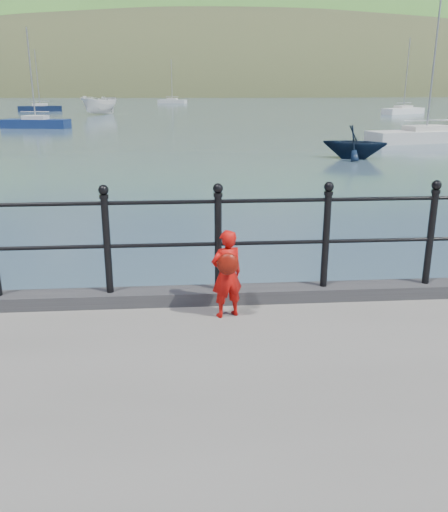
{
  "coord_description": "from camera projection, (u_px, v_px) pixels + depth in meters",
  "views": [
    {
      "loc": [
        0.21,
        -5.82,
        3.33
      ],
      "look_at": [
        0.66,
        -0.2,
        1.55
      ],
      "focal_mm": 38.0,
      "sensor_mm": 36.0,
      "label": 1
    }
  ],
  "objects": [
    {
      "name": "far_shore",
      "position": [
        265.0,
        145.0,
        243.79
      ],
      "size": [
        830.0,
        200.0,
        156.0
      ],
      "color": "#333A21",
      "rests_on": "ground"
    },
    {
      "name": "sailboat_left",
      "position": [
        40.0,
        109.0,
        72.03
      ],
      "size": [
        5.73,
        2.61,
        7.93
      ],
      "rotation": [
        0.0,
        0.0,
        0.17
      ],
      "color": "black",
      "rests_on": "ground"
    },
    {
      "name": "sailboat_near",
      "position": [
        426.0,
        137.0,
        32.98
      ],
      "size": [
        7.6,
        3.6,
        9.93
      ],
      "rotation": [
        0.0,
        0.0,
        0.22
      ],
      "color": "beige",
      "rests_on": "ground"
    },
    {
      "name": "launch_white",
      "position": [
        100.0,
        105.0,
        63.49
      ],
      "size": [
        4.84,
        5.79,
        2.15
      ],
      "primitive_type": "imported",
      "rotation": [
        0.0,
        0.0,
        -0.59
      ],
      "color": "white",
      "rests_on": "ground"
    },
    {
      "name": "railing",
      "position": [
        163.0,
        232.0,
        5.83
      ],
      "size": [
        18.11,
        0.11,
        1.2
      ],
      "color": "black",
      "rests_on": "kerb"
    },
    {
      "name": "launch_navy",
      "position": [
        355.0,
        142.0,
        25.47
      ],
      "size": [
        3.72,
        3.51,
        1.55
      ],
      "primitive_type": "imported",
      "rotation": [
        0.0,
        0.0,
        1.16
      ],
      "color": "black",
      "rests_on": "ground"
    },
    {
      "name": "sailboat_far",
      "position": [
        403.0,
        111.0,
        65.36
      ],
      "size": [
        6.12,
        4.58,
        8.79
      ],
      "rotation": [
        0.0,
        0.0,
        0.54
      ],
      "color": "white",
      "rests_on": "ground"
    },
    {
      "name": "sailboat_port",
      "position": [
        36.0,
        124.0,
        43.83
      ],
      "size": [
        5.54,
        2.69,
        7.81
      ],
      "rotation": [
        0.0,
        0.0,
        -0.19
      ],
      "color": "navy",
      "rests_on": "ground"
    },
    {
      "name": "child",
      "position": [
        227.0,
        273.0,
        5.59
      ],
      "size": [
        0.4,
        0.35,
        0.94
      ],
      "rotation": [
        0.0,
        0.0,
        3.49
      ],
      "color": "red",
      "rests_on": "quay"
    },
    {
      "name": "sailboat_deep",
      "position": [
        172.0,
        102.0,
        103.04
      ],
      "size": [
        5.66,
        3.5,
        8.15
      ],
      "rotation": [
        0.0,
        0.0,
        -0.37
      ],
      "color": "silver",
      "rests_on": "ground"
    },
    {
      "name": "ground",
      "position": [
        168.0,
        375.0,
        6.53
      ],
      "size": [
        600.0,
        600.0,
        0.0
      ],
      "primitive_type": "plane",
      "color": "#2D4251",
      "rests_on": "ground"
    },
    {
      "name": "kerb",
      "position": [
        165.0,
        296.0,
        6.06
      ],
      "size": [
        60.0,
        0.3,
        0.15
      ],
      "primitive_type": "cube",
      "color": "#28282B",
      "rests_on": "quay"
    }
  ]
}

